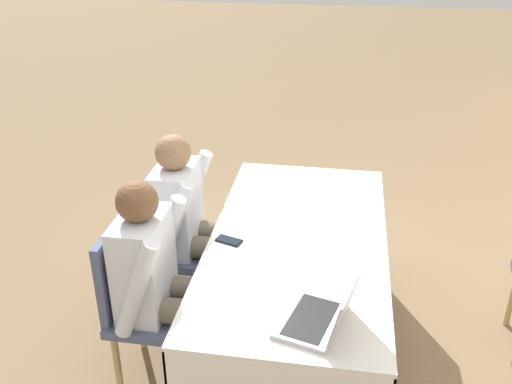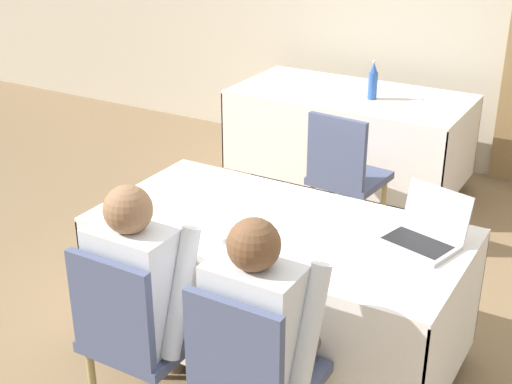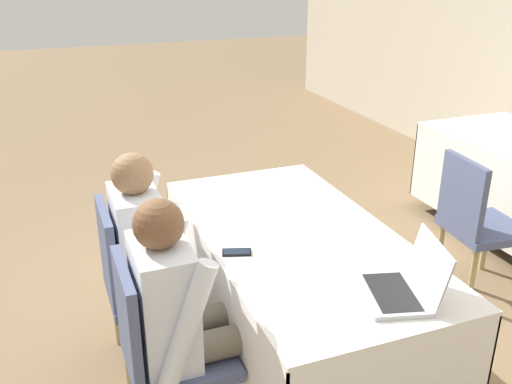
# 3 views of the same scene
# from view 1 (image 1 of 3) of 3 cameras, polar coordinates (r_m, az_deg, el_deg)

# --- Properties ---
(ground_plane) EXTENTS (24.00, 24.00, 0.00)m
(ground_plane) POSITION_cam_1_polar(r_m,az_deg,el_deg) (3.39, 3.79, -15.44)
(ground_plane) COLOR #846B4C
(conference_table_near) EXTENTS (1.76, 0.90, 0.75)m
(conference_table_near) POSITION_cam_1_polar(r_m,az_deg,el_deg) (3.03, 4.12, -7.45)
(conference_table_near) COLOR white
(conference_table_near) RESTS_ON ground_plane
(laptop) EXTENTS (0.39, 0.36, 0.24)m
(laptop) POSITION_cam_1_polar(r_m,az_deg,el_deg) (2.37, 6.50, -12.22)
(laptop) COLOR #B7B7BC
(laptop) RESTS_ON conference_table_near
(cell_phone) EXTENTS (0.10, 0.15, 0.01)m
(cell_phone) POSITION_cam_1_polar(r_m,az_deg,el_deg) (2.90, -2.73, -4.87)
(cell_phone) COLOR black
(cell_phone) RESTS_ON conference_table_near
(paper_beside_laptop) EXTENTS (0.29, 0.35, 0.00)m
(paper_beside_laptop) POSITION_cam_1_polar(r_m,az_deg,el_deg) (3.50, 3.69, 0.99)
(paper_beside_laptop) COLOR white
(paper_beside_laptop) RESTS_ON conference_table_near
(chair_near_left) EXTENTS (0.44, 0.44, 0.89)m
(chair_near_left) POSITION_cam_1_polar(r_m,az_deg,el_deg) (3.44, -8.11, -4.68)
(chair_near_left) COLOR tan
(chair_near_left) RESTS_ON ground_plane
(chair_near_right) EXTENTS (0.44, 0.44, 0.89)m
(chair_near_right) POSITION_cam_1_polar(r_m,az_deg,el_deg) (2.99, -11.28, -10.43)
(chair_near_right) COLOR tan
(chair_near_right) RESTS_ON ground_plane
(person_checkered_shirt) EXTENTS (0.50, 0.52, 1.15)m
(person_checkered_shirt) POSITION_cam_1_polar(r_m,az_deg,el_deg) (3.33, -6.59, -2.51)
(person_checkered_shirt) COLOR #665B4C
(person_checkered_shirt) RESTS_ON ground_plane
(person_white_shirt) EXTENTS (0.50, 0.52, 1.15)m
(person_white_shirt) POSITION_cam_1_polar(r_m,az_deg,el_deg) (2.87, -9.62, -8.16)
(person_white_shirt) COLOR #665B4C
(person_white_shirt) RESTS_ON ground_plane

